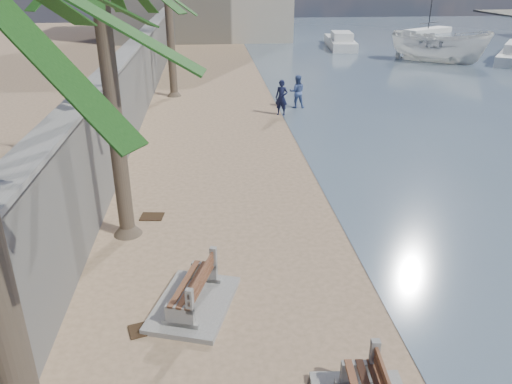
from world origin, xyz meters
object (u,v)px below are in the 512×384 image
person_a (282,95)px  person_b (297,90)px  yacht_far (340,43)px  sailboat_west (428,31)px  bench_far (193,291)px  boat_cruiser (439,46)px

person_a → person_b: 1.72m
yacht_far → sailboat_west: (12.91, 9.80, -0.00)m
yacht_far → sailboat_west: size_ratio=0.71×
yacht_far → sailboat_west: sailboat_west is taller
yacht_far → person_a: bearing=166.1°
bench_far → yacht_far: 41.55m
person_b → yacht_far: size_ratio=0.24×
person_a → yacht_far: size_ratio=0.26×
bench_far → sailboat_west: bearing=62.0°
person_a → sailboat_west: 40.13m
person_b → person_a: bearing=57.3°
bench_far → person_a: size_ratio=1.29×
person_a → sailboat_west: size_ratio=0.18×
person_b → sailboat_west: (20.95, 32.20, -0.62)m
sailboat_west → person_a: bearing=-123.2°
person_b → sailboat_west: bearing=-118.6°
person_b → yacht_far: person_b is taller
bench_far → person_b: (5.21, 16.98, 0.55)m
person_a → yacht_far: (9.07, 23.76, -0.67)m
person_a → yacht_far: person_a is taller
person_a → boat_cruiser: bearing=73.3°
person_a → boat_cruiser: size_ratio=0.60×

